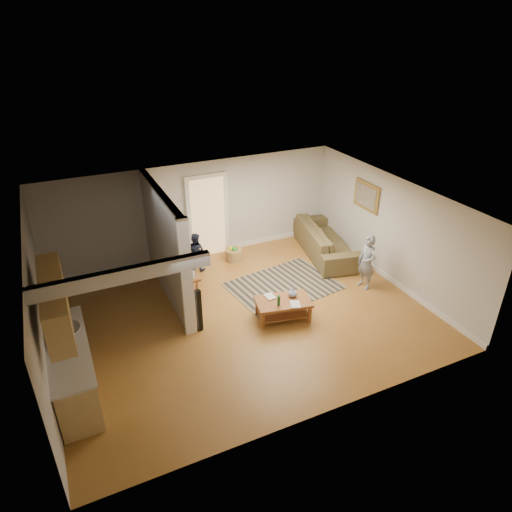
# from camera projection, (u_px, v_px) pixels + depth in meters

# --- Properties ---
(ground) EXTENTS (7.50, 7.50, 0.00)m
(ground) POSITION_uv_depth(u_px,v_px,m) (244.00, 315.00, 9.67)
(ground) COLOR brown
(ground) RESTS_ON ground
(room_shell) EXTENTS (7.54, 6.02, 2.52)m
(room_shell) POSITION_uv_depth(u_px,v_px,m) (184.00, 256.00, 8.92)
(room_shell) COLOR #B7B5AF
(room_shell) RESTS_ON ground
(area_rug) EXTENTS (2.63, 2.08, 0.01)m
(area_rug) POSITION_uv_depth(u_px,v_px,m) (283.00, 286.00, 10.69)
(area_rug) COLOR black
(area_rug) RESTS_ON ground
(sofa) EXTENTS (1.58, 2.80, 0.77)m
(sofa) POSITION_uv_depth(u_px,v_px,m) (325.00, 253.00, 12.18)
(sofa) COLOR brown
(sofa) RESTS_ON ground
(coffee_table) EXTENTS (1.23, 0.87, 0.66)m
(coffee_table) POSITION_uv_depth(u_px,v_px,m) (284.00, 304.00, 9.42)
(coffee_table) COLOR brown
(coffee_table) RESTS_ON ground
(tv_console) EXTENTS (0.49, 1.22, 1.03)m
(tv_console) POSITION_uv_depth(u_px,v_px,m) (183.00, 272.00, 9.92)
(tv_console) COLOR brown
(tv_console) RESTS_ON ground
(speaker_left) EXTENTS (0.11, 0.11, 0.94)m
(speaker_left) POSITION_uv_depth(u_px,v_px,m) (199.00, 310.00, 9.00)
(speaker_left) COLOR black
(speaker_left) RESTS_ON ground
(speaker_right) EXTENTS (0.13, 0.13, 1.03)m
(speaker_right) POSITION_uv_depth(u_px,v_px,m) (180.00, 246.00, 11.38)
(speaker_right) COLOR black
(speaker_right) RESTS_ON ground
(toy_basket) EXTENTS (0.46, 0.46, 0.41)m
(toy_basket) POSITION_uv_depth(u_px,v_px,m) (234.00, 254.00, 11.77)
(toy_basket) COLOR olive
(toy_basket) RESTS_ON ground
(child) EXTENTS (0.36, 0.51, 1.31)m
(child) POSITION_uv_depth(u_px,v_px,m) (364.00, 287.00, 10.66)
(child) COLOR gray
(child) RESTS_ON ground
(toddler) EXTENTS (0.60, 0.59, 0.97)m
(toddler) POSITION_uv_depth(u_px,v_px,m) (197.00, 269.00, 11.41)
(toddler) COLOR #1C243C
(toddler) RESTS_ON ground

